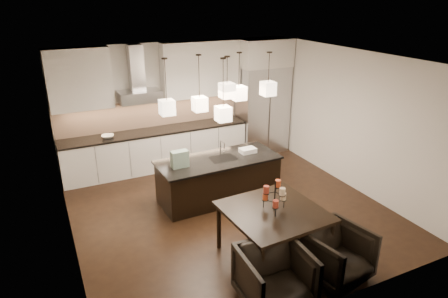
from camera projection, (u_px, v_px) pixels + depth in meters
name	position (u px, v px, depth m)	size (l,w,h in m)	color
floor	(229.00, 210.00, 7.52)	(5.50, 5.50, 0.02)	black
ceiling	(229.00, 58.00, 6.48)	(5.50, 5.50, 0.02)	white
wall_back	(177.00, 103.00, 9.32)	(5.50, 0.02, 2.80)	silver
wall_front	(333.00, 213.00, 4.69)	(5.50, 0.02, 2.80)	silver
wall_left	(62.00, 167.00, 5.89)	(0.02, 5.50, 2.80)	silver
wall_right	(350.00, 119.00, 8.11)	(0.02, 5.50, 2.80)	silver
refrigerator	(262.00, 110.00, 9.96)	(1.20, 0.72, 2.15)	#B7B7BA
fridge_panel	(264.00, 53.00, 9.45)	(1.26, 0.72, 0.65)	silver
lower_cabinets	(157.00, 150.00, 9.14)	(4.21, 0.62, 0.88)	silver
countertop	(156.00, 131.00, 8.97)	(4.21, 0.66, 0.04)	black
backsplash	(152.00, 113.00, 9.10)	(4.21, 0.02, 0.63)	#D6AD93
upper_cab_left	(79.00, 79.00, 8.03)	(1.25, 0.35, 1.25)	silver
upper_cab_right	(201.00, 69.00, 9.10)	(1.86, 0.35, 1.25)	silver
hood_canopy	(140.00, 96.00, 8.59)	(0.90, 0.52, 0.24)	#B7B7BA
hood_chimney	(136.00, 67.00, 8.47)	(0.30, 0.28, 0.96)	#B7B7BA
fruit_bowl	(108.00, 136.00, 8.48)	(0.26, 0.26, 0.06)	silver
island_body	(218.00, 179.00, 7.79)	(2.28, 0.91, 0.80)	black
island_top	(218.00, 160.00, 7.64)	(2.35, 0.98, 0.04)	black
faucet	(220.00, 148.00, 7.68)	(0.09, 0.22, 0.35)	silver
tote_bag	(180.00, 159.00, 7.23)	(0.31, 0.16, 0.31)	#194F38
food_container	(248.00, 150.00, 7.91)	(0.31, 0.22, 0.09)	silver
dining_table	(273.00, 234.00, 6.02)	(1.37, 1.37, 0.82)	black
candelabra	(275.00, 196.00, 5.78)	(0.39, 0.39, 0.48)	black
candle_a	(283.00, 196.00, 5.87)	(0.08, 0.08, 0.11)	beige
candle_b	(265.00, 196.00, 5.87)	(0.08, 0.08, 0.11)	#CE4D22
candle_c	(276.00, 204.00, 5.66)	(0.08, 0.08, 0.11)	#AB3825
candle_d	(278.00, 183.00, 5.87)	(0.08, 0.08, 0.11)	#CE4D22
candle_e	(266.00, 189.00, 5.69)	(0.08, 0.08, 0.11)	#AB3825
candle_f	(282.00, 192.00, 5.63)	(0.08, 0.08, 0.11)	beige
armchair_left	(275.00, 278.00, 5.11)	(0.85, 0.88, 0.80)	black
armchair_right	(337.00, 255.00, 5.59)	(0.82, 0.84, 0.77)	black
pendant_a	(167.00, 107.00, 6.90)	(0.24, 0.24, 0.26)	#FFE4C1
pendant_b	(200.00, 104.00, 7.29)	(0.24, 0.24, 0.26)	#FFE4C1
pendant_c	(227.00, 91.00, 7.01)	(0.24, 0.24, 0.26)	#FFE4C1
pendant_d	(239.00, 93.00, 7.51)	(0.24, 0.24, 0.26)	#FFE4C1
pendant_e	(268.00, 89.00, 7.52)	(0.24, 0.24, 0.26)	#FFE4C1
pendant_f	(223.00, 114.00, 6.96)	(0.24, 0.24, 0.26)	#FFE4C1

